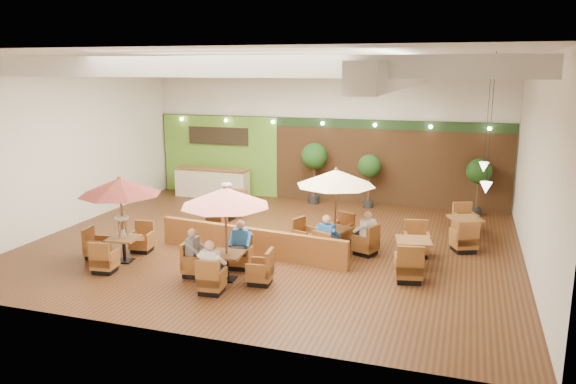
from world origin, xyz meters
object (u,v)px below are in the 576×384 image
at_px(table_4, 413,254).
at_px(diner_1, 240,240).
at_px(table_0, 119,200).
at_px(service_counter, 212,183).
at_px(diner_2, 194,247).
at_px(diner_0, 211,262).
at_px(table_5, 464,230).
at_px(topiary_0, 314,159).
at_px(table_1, 226,216).
at_px(table_3, 227,206).
at_px(topiary_1, 369,168).
at_px(booth_divider, 250,242).
at_px(diner_3, 327,234).
at_px(table_2, 336,194).
at_px(topiary_2, 479,174).
at_px(diner_4, 366,229).

distance_m(table_4, diner_1, 4.51).
relative_size(table_0, table_4, 0.87).
bearing_deg(service_counter, table_0, -82.45).
bearing_deg(diner_2, diner_0, 45.47).
distance_m(table_5, topiary_0, 6.66).
relative_size(table_1, diner_1, 2.89).
height_order(diner_0, diner_1, diner_0).
bearing_deg(table_3, table_0, -100.14).
xyz_separation_m(table_0, diner_0, (3.24, -1.25, -0.92)).
height_order(topiary_1, diner_2, topiary_1).
relative_size(booth_divider, diner_3, 6.71).
xyz_separation_m(table_2, topiary_2, (3.85, 5.42, -0.16)).
relative_size(table_3, topiary_1, 1.14).
distance_m(table_0, diner_2, 2.58).
distance_m(topiary_2, diner_2, 10.78).
bearing_deg(diner_0, topiary_1, 78.38).
xyz_separation_m(diner_0, diner_4, (2.91, 3.82, -0.01)).
height_order(table_0, table_1, table_1).
bearing_deg(table_1, diner_4, 40.29).
bearing_deg(table_0, diner_1, 1.08).
xyz_separation_m(table_2, topiary_0, (-2.10, 5.42, 0.07)).
xyz_separation_m(table_3, topiary_1, (4.33, 3.20, 1.01)).
bearing_deg(diner_4, diner_3, 166.60).
bearing_deg(table_3, topiary_2, 22.52).
distance_m(service_counter, diner_4, 8.88).
relative_size(service_counter, booth_divider, 0.52).
height_order(topiary_2, diner_1, topiary_2).
distance_m(service_counter, topiary_1, 6.38).
bearing_deg(booth_divider, topiary_0, 96.89).
xyz_separation_m(table_1, table_5, (5.52, 5.02, -1.28)).
bearing_deg(diner_1, diner_2, 34.84).
xyz_separation_m(service_counter, table_2, (6.30, -5.22, 1.09)).
relative_size(booth_divider, table_1, 2.40).
height_order(table_2, table_3, table_2).
height_order(table_0, diner_0, table_0).
xyz_separation_m(booth_divider, table_3, (-2.16, 3.29, 0.09)).
bearing_deg(table_1, table_4, 22.80).
bearing_deg(diner_1, diner_3, -159.75).
height_order(table_0, table_2, table_2).
xyz_separation_m(table_2, topiary_1, (0.02, 5.42, -0.18)).
relative_size(topiary_2, diner_1, 2.46).
distance_m(table_3, table_4, 7.18).
xyz_separation_m(topiary_2, diner_3, (-3.85, -6.30, -0.73)).
relative_size(table_2, table_3, 1.11).
bearing_deg(diner_1, table_4, -172.18).
relative_size(service_counter, diner_2, 3.87).
bearing_deg(diner_2, table_3, -164.24).
relative_size(table_3, diner_2, 2.94).
bearing_deg(table_5, table_1, -161.93).
relative_size(table_4, diner_2, 3.52).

